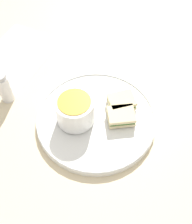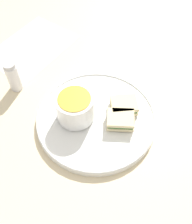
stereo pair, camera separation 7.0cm
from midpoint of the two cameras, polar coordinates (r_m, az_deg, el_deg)
ground_plane at (r=0.74m, az=2.72°, el=-2.13°), size 2.40×2.40×0.00m
plate at (r=0.73m, az=2.75°, el=-1.66°), size 0.33×0.33×0.02m
soup_bowl at (r=0.69m, az=-1.67°, el=0.82°), size 0.10×0.10×0.08m
spoon at (r=0.75m, az=-3.72°, el=3.02°), size 0.04×0.11×0.01m
sandwich_half_near at (r=0.70m, az=8.18°, el=-1.89°), size 0.09×0.09×0.03m
sandwich_half_far at (r=0.73m, az=8.85°, el=1.22°), size 0.09×0.09×0.03m
salt_shaker at (r=0.80m, az=-15.22°, el=7.33°), size 0.04×0.04×0.10m
menu_sheet at (r=0.96m, az=-11.93°, el=13.44°), size 0.29×0.34×0.00m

